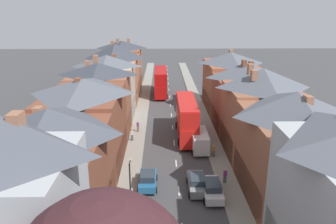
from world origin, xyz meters
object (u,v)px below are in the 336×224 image
object	(u,v)px
car_parked_left_b	(212,189)
pedestrian_far_right	(138,126)
double_decker_bus_mid_street	(161,82)
delivery_van	(199,140)
pedestrian_mid_left	(225,175)
car_parked_right_a	(197,183)
pedestrian_far_left	(132,134)
car_parked_left_a	(148,179)
double_decker_bus_lead	(187,118)
pedestrian_mid_right	(214,150)
street_lamp	(130,188)
pedestrian_near_right	(118,220)

from	to	relation	value
car_parked_left_b	pedestrian_far_right	world-z (taller)	pedestrian_far_right
car_parked_left_b	double_decker_bus_mid_street	bearing A→B (deg)	97.25
delivery_van	pedestrian_mid_left	bearing A→B (deg)	-78.89
car_parked_right_a	pedestrian_far_right	world-z (taller)	pedestrian_far_right
pedestrian_mid_left	pedestrian_far_left	world-z (taller)	same
pedestrian_far_left	car_parked_left_b	bearing A→B (deg)	-57.38
double_decker_bus_mid_street	car_parked_left_a	world-z (taller)	double_decker_bus_mid_street
double_decker_bus_lead	pedestrian_far_left	bearing A→B (deg)	-168.04
pedestrian_far_left	double_decker_bus_lead	bearing A→B (deg)	11.96
double_decker_bus_mid_street	delivery_van	distance (m)	28.26
car_parked_left_a	pedestrian_far_left	bearing A→B (deg)	102.34
delivery_van	pedestrian_mid_right	size ratio (longest dim) A/B	3.23
pedestrian_far_right	pedestrian_mid_left	bearing A→B (deg)	-56.22
double_decker_bus_mid_street	street_lamp	size ratio (longest dim) A/B	1.96
pedestrian_mid_right	delivery_van	bearing A→B (deg)	120.86
double_decker_bus_mid_street	delivery_van	xyz separation A→B (m)	(4.91, -27.79, -1.48)
double_decker_bus_mid_street	delivery_van	world-z (taller)	double_decker_bus_mid_street
pedestrian_near_right	pedestrian_far_right	bearing A→B (deg)	89.75
double_decker_bus_mid_street	pedestrian_far_right	distance (m)	21.88
double_decker_bus_lead	pedestrian_mid_right	world-z (taller)	double_decker_bus_lead
double_decker_bus_lead	pedestrian_far_right	xyz separation A→B (m)	(-6.90, 1.76, -1.78)
street_lamp	car_parked_left_b	bearing A→B (deg)	26.74
pedestrian_mid_right	pedestrian_far_left	size ratio (longest dim) A/B	1.00
car_parked_left_b	pedestrian_mid_left	distance (m)	2.84
car_parked_right_a	delivery_van	size ratio (longest dim) A/B	0.83
car_parked_right_a	car_parked_left_a	bearing A→B (deg)	170.42
delivery_van	car_parked_left_b	bearing A→B (deg)	-90.00
delivery_van	pedestrian_far_right	size ratio (longest dim) A/B	3.23
delivery_van	double_decker_bus_lead	bearing A→B (deg)	106.32
car_parked_left_a	pedestrian_mid_left	distance (m)	7.89
double_decker_bus_mid_street	pedestrian_near_right	xyz separation A→B (m)	(-3.39, -43.59, -1.78)
double_decker_bus_mid_street	street_lamp	world-z (taller)	street_lamp
car_parked_right_a	double_decker_bus_mid_street	bearing A→B (deg)	95.50
double_decker_bus_mid_street	car_parked_right_a	xyz separation A→B (m)	(3.61, -37.50, -1.97)
car_parked_left_b	pedestrian_far_left	bearing A→B (deg)	122.62
car_parked_left_b	pedestrian_near_right	bearing A→B (deg)	-149.04
car_parked_left_a	street_lamp	xyz separation A→B (m)	(-1.15, -5.64, 2.44)
street_lamp	car_parked_right_a	bearing A→B (deg)	38.52
double_decker_bus_mid_street	pedestrian_far_right	world-z (taller)	double_decker_bus_mid_street
car_parked_left_b	pedestrian_far_left	world-z (taller)	pedestrian_far_left
double_decker_bus_mid_street	street_lamp	xyz separation A→B (m)	(-2.44, -42.32, 0.43)
pedestrian_near_right	pedestrian_mid_right	world-z (taller)	same
pedestrian_mid_right	pedestrian_far_right	world-z (taller)	same
double_decker_bus_lead	pedestrian_far_left	world-z (taller)	double_decker_bus_lead
car_parked_left_b	street_lamp	xyz separation A→B (m)	(-7.35, -3.70, 2.41)
car_parked_left_b	pedestrian_mid_left	bearing A→B (deg)	53.64
pedestrian_far_left	street_lamp	xyz separation A→B (m)	(1.43, -17.41, 2.21)
car_parked_left_a	car_parked_left_b	size ratio (longest dim) A/B	0.89
car_parked_left_a	pedestrian_mid_left	bearing A→B (deg)	2.47
double_decker_bus_mid_street	car_parked_left_b	distance (m)	38.98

